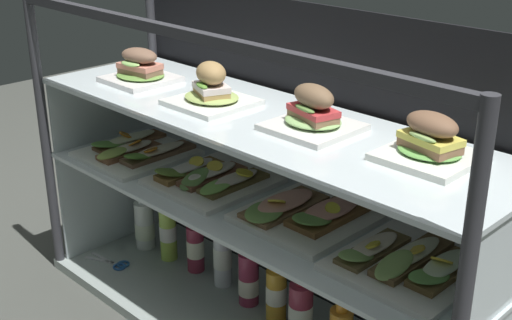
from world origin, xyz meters
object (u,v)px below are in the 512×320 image
(plated_roll_sandwich_near_right_corner, at_px, (313,114))
(open_sandwich_tray_near_right_corner, at_px, (211,178))
(plated_roll_sandwich_center, at_px, (211,91))
(juice_bottle_back_left, at_px, (168,232))
(juice_bottle_back_right, at_px, (301,311))
(plated_roll_sandwich_mid_right, at_px, (430,143))
(juice_bottle_front_left_end, at_px, (249,278))
(kitchen_scissors, at_px, (117,264))
(open_sandwich_tray_center, at_px, (306,213))
(juice_bottle_tucked_behind, at_px, (144,224))
(juice_bottle_front_middle, at_px, (223,257))
(open_sandwich_tray_mid_right, at_px, (136,151))
(juice_bottle_front_right_end, at_px, (195,246))
(juice_bottle_near_post, at_px, (276,293))
(plated_roll_sandwich_right_of_center, at_px, (140,70))
(open_sandwich_tray_mid_left, at_px, (409,262))

(plated_roll_sandwich_near_right_corner, xyz_separation_m, open_sandwich_tray_near_right_corner, (-0.35, -0.03, -0.26))
(plated_roll_sandwich_center, relative_size, juice_bottle_back_left, 0.85)
(juice_bottle_back_right, bearing_deg, plated_roll_sandwich_near_right_corner, -14.77)
(plated_roll_sandwich_mid_right, height_order, juice_bottle_front_left_end, plated_roll_sandwich_mid_right)
(plated_roll_sandwich_near_right_corner, xyz_separation_m, plated_roll_sandwich_mid_right, (0.30, 0.03, -0.00))
(plated_roll_sandwich_mid_right, relative_size, kitchen_scissors, 1.14)
(juice_bottle_front_left_end, xyz_separation_m, juice_bottle_back_right, (0.23, -0.02, 0.01))
(open_sandwich_tray_center, xyz_separation_m, kitchen_scissors, (-0.72, -0.12, -0.40))
(kitchen_scissors, bearing_deg, juice_bottle_tucked_behind, 103.04)
(juice_bottle_front_middle, relative_size, juice_bottle_back_right, 0.98)
(open_sandwich_tray_center, xyz_separation_m, juice_bottle_back_left, (-0.63, 0.04, -0.31))
(plated_roll_sandwich_near_right_corner, distance_m, juice_bottle_front_middle, 0.69)
(plated_roll_sandwich_near_right_corner, height_order, open_sandwich_tray_near_right_corner, plated_roll_sandwich_near_right_corner)
(open_sandwich_tray_center, relative_size, juice_bottle_back_left, 1.35)
(open_sandwich_tray_mid_right, distance_m, open_sandwich_tray_near_right_corner, 0.33)
(plated_roll_sandwich_center, height_order, juice_bottle_front_right_end, plated_roll_sandwich_center)
(plated_roll_sandwich_mid_right, height_order, open_sandwich_tray_mid_right, plated_roll_sandwich_mid_right)
(open_sandwich_tray_center, distance_m, juice_bottle_back_left, 0.71)
(juice_bottle_back_left, bearing_deg, juice_bottle_back_right, -1.84)
(juice_bottle_near_post, bearing_deg, plated_roll_sandwich_center, -160.46)
(plated_roll_sandwich_mid_right, distance_m, open_sandwich_tray_mid_right, 1.02)
(open_sandwich_tray_mid_right, relative_size, juice_bottle_back_left, 1.30)
(juice_bottle_near_post, bearing_deg, plated_roll_sandwich_mid_right, 0.44)
(plated_roll_sandwich_near_right_corner, relative_size, kitchen_scissors, 1.17)
(juice_bottle_near_post, height_order, juice_bottle_back_right, juice_bottle_back_right)
(plated_roll_sandwich_center, height_order, open_sandwich_tray_mid_right, plated_roll_sandwich_center)
(plated_roll_sandwich_right_of_center, height_order, open_sandwich_tray_near_right_corner, plated_roll_sandwich_right_of_center)
(juice_bottle_back_right, bearing_deg, juice_bottle_near_post, 169.96)
(open_sandwich_tray_mid_right, distance_m, juice_bottle_back_left, 0.32)
(open_sandwich_tray_near_right_corner, bearing_deg, kitchen_scissors, -165.80)
(juice_bottle_back_right, bearing_deg, plated_roll_sandwich_right_of_center, -175.78)
(plated_roll_sandwich_mid_right, distance_m, open_sandwich_tray_mid_left, 0.27)
(juice_bottle_front_middle, xyz_separation_m, juice_bottle_front_left_end, (0.13, -0.01, -0.01))
(plated_roll_sandwich_mid_right, xyz_separation_m, juice_bottle_tucked_behind, (-1.06, -0.01, -0.58))
(plated_roll_sandwich_mid_right, relative_size, juice_bottle_front_right_end, 0.90)
(plated_roll_sandwich_mid_right, distance_m, juice_bottle_front_left_end, 0.81)
(plated_roll_sandwich_mid_right, xyz_separation_m, juice_bottle_back_right, (-0.33, -0.02, -0.58))
(juice_bottle_front_right_end, bearing_deg, juice_bottle_tucked_behind, -174.49)
(open_sandwich_tray_near_right_corner, xyz_separation_m, kitchen_scissors, (-0.38, -0.10, -0.40))
(plated_roll_sandwich_near_right_corner, xyz_separation_m, kitchen_scissors, (-0.73, -0.13, -0.67))
(juice_bottle_tucked_behind, bearing_deg, open_sandwich_tray_near_right_corner, -6.81)
(open_sandwich_tray_near_right_corner, distance_m, juice_bottle_near_post, 0.38)
(plated_roll_sandwich_center, height_order, open_sandwich_tray_near_right_corner, plated_roll_sandwich_center)
(open_sandwich_tray_mid_right, distance_m, open_sandwich_tray_mid_left, 0.99)
(plated_roll_sandwich_mid_right, distance_m, juice_bottle_back_right, 0.67)
(plated_roll_sandwich_center, bearing_deg, open_sandwich_tray_near_right_corner, 159.44)
(open_sandwich_tray_center, bearing_deg, open_sandwich_tray_near_right_corner, -176.44)
(juice_bottle_near_post, xyz_separation_m, juice_bottle_back_right, (0.11, -0.02, 0.00))
(juice_bottle_front_middle, height_order, juice_bottle_near_post, juice_bottle_front_middle)
(plated_roll_sandwich_mid_right, height_order, juice_bottle_front_middle, plated_roll_sandwich_mid_right)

